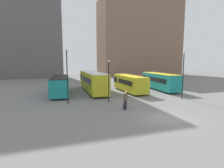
# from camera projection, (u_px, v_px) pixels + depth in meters

# --- Properties ---
(ground_plane) EXTENTS (160.00, 160.00, 0.00)m
(ground_plane) POSITION_uv_depth(u_px,v_px,m) (166.00, 119.00, 15.52)
(ground_plane) COLOR slate
(building_block_left) EXTENTS (31.06, 11.97, 37.52)m
(building_block_left) POSITION_uv_depth(u_px,v_px,m) (8.00, 17.00, 53.33)
(building_block_left) COLOR #5B5656
(building_block_left) RESTS_ON ground_plane
(building_block_right) EXTENTS (30.60, 13.46, 27.74)m
(building_block_right) POSITION_uv_depth(u_px,v_px,m) (139.00, 39.00, 67.52)
(building_block_right) COLOR #7F604C
(building_block_right) RESTS_ON ground_plane
(bus_0) EXTENTS (3.18, 10.22, 2.74)m
(bus_0) POSITION_uv_depth(u_px,v_px,m) (60.00, 84.00, 27.28)
(bus_0) COLOR #19847F
(bus_0) RESTS_ON ground_plane
(bus_1) EXTENTS (2.64, 12.53, 3.31)m
(bus_1) POSITION_uv_depth(u_px,v_px,m) (93.00, 81.00, 29.45)
(bus_1) COLOR gold
(bus_1) RESTS_ON ground_plane
(bus_2) EXTENTS (2.55, 9.10, 2.74)m
(bus_2) POSITION_uv_depth(u_px,v_px,m) (129.00, 83.00, 29.42)
(bus_2) COLOR gold
(bus_2) RESTS_ON ground_plane
(bus_3) EXTENTS (2.90, 9.76, 2.96)m
(bus_3) POSITION_uv_depth(u_px,v_px,m) (160.00, 81.00, 31.35)
(bus_3) COLOR #19847F
(bus_3) RESTS_ON ground_plane
(traveler) EXTENTS (0.50, 0.50, 1.85)m
(traveler) POSITION_uv_depth(u_px,v_px,m) (125.00, 98.00, 18.83)
(traveler) COLOR #382D4C
(traveler) RESTS_ON ground_plane
(suitcase) EXTENTS (0.23, 0.41, 0.87)m
(suitcase) POSITION_uv_depth(u_px,v_px,m) (125.00, 107.00, 18.43)
(suitcase) COLOR black
(suitcase) RESTS_ON ground_plane
(lamp_post_0) EXTENTS (0.28, 0.28, 6.36)m
(lamp_post_0) POSITION_uv_depth(u_px,v_px,m) (183.00, 72.00, 23.38)
(lamp_post_0) COLOR black
(lamp_post_0) RESTS_ON ground_plane
(lamp_post_1) EXTENTS (0.28, 0.28, 6.51)m
(lamp_post_1) POSITION_uv_depth(u_px,v_px,m) (67.00, 73.00, 20.41)
(lamp_post_1) COLOR black
(lamp_post_1) RESTS_ON ground_plane
(lamp_post_2) EXTENTS (0.28, 0.28, 5.22)m
(lamp_post_2) POSITION_uv_depth(u_px,v_px,m) (109.00, 77.00, 21.77)
(lamp_post_2) COLOR black
(lamp_post_2) RESTS_ON ground_plane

